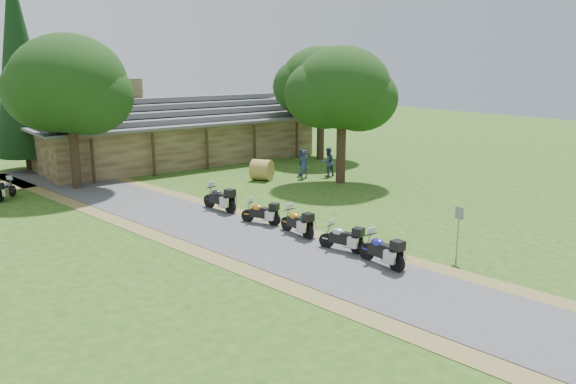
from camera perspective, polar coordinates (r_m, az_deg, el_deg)
ground at (r=21.13m, az=3.93°, el=-7.44°), size 120.00×120.00×0.00m
driveway at (r=23.83m, az=-3.36°, el=-5.01°), size 51.95×51.95×0.00m
lodge at (r=43.54m, az=-11.19°, el=6.35°), size 21.40×9.40×4.90m
motorcycle_row_a at (r=21.09m, az=9.49°, el=-5.71°), size 0.66×1.96×1.34m
motorcycle_row_b at (r=22.48m, az=5.51°, el=-4.53°), size 1.14×1.90×1.23m
motorcycle_row_c at (r=24.42m, az=0.92°, el=-2.95°), size 0.63×1.90×1.30m
motorcycle_row_d at (r=26.10m, az=-2.79°, el=-1.99°), size 1.33×1.85×1.22m
motorcycle_row_e at (r=28.59m, az=-6.99°, el=-0.54°), size 1.02×2.14×1.40m
motorcycle_carport_b at (r=34.48m, az=-26.73°, el=0.31°), size 1.51×1.73×1.19m
person_a at (r=36.36m, az=1.61°, el=3.11°), size 0.62×0.45×2.17m
person_b at (r=37.05m, az=4.08°, el=3.32°), size 0.67×0.51×2.24m
person_c at (r=37.29m, az=1.39°, el=3.28°), size 0.70×0.72×2.06m
hay_bale at (r=35.82m, az=-2.67°, el=2.26°), size 1.77×1.74×1.33m
sign_post at (r=22.35m, az=16.88°, el=-4.00°), size 0.38×0.06×2.09m
oak_lodge_left at (r=35.16m, az=-21.23°, el=8.30°), size 6.66×6.66×9.97m
oak_lodge_right at (r=43.29m, az=3.37°, el=9.61°), size 6.25×6.25×9.54m
oak_driveway at (r=34.69m, az=5.50°, el=8.64°), size 5.87×5.87×9.46m
cedar_near at (r=42.47m, az=-25.61°, el=11.29°), size 3.95×3.95×13.95m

